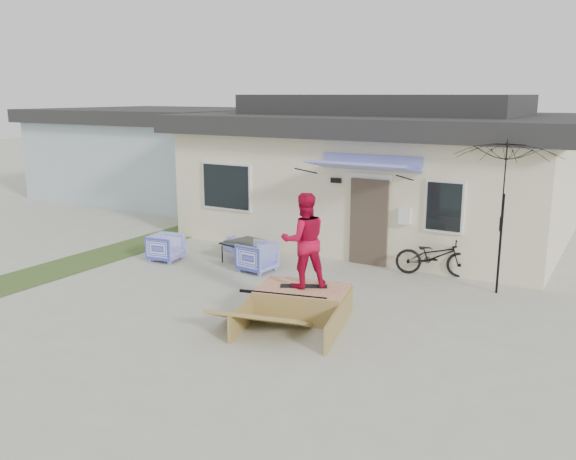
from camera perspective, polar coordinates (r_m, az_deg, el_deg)
The scene contains 13 objects.
ground at distance 11.59m, azimuth -5.83°, elevation -7.82°, with size 90.00×90.00×0.00m, color #A9AA97.
grass_strip at distance 16.35m, azimuth -16.54°, elevation -2.16°, with size 1.40×8.00×0.01m, color #375023.
house at distance 18.05m, azimuth 9.17°, elevation 5.84°, with size 10.80×8.49×4.10m.
neighbor_house at distance 25.36m, azimuth -11.93°, elevation 7.32°, with size 8.60×7.60×3.50m.
loveseat at distance 15.63m, azimuth -3.77°, elevation -1.28°, with size 1.43×0.42×0.56m, color #293CBD.
armchair_left at distance 15.26m, azimuth -11.49°, elevation -1.50°, with size 0.72×0.68×0.74m, color #293CBD.
armchair_right at distance 14.07m, azimuth -2.97°, elevation -2.41°, with size 0.75×0.70×0.77m, color #293CBD.
coffee_table at distance 14.98m, azimuth -3.93°, elevation -2.05°, with size 0.97×0.97×0.48m, color black.
bicycle at distance 14.09m, azimuth 13.70°, elevation -2.02°, with size 0.60×1.73×1.11m, color black.
patio_umbrella at distance 12.96m, azimuth 19.68°, elevation 1.73°, with size 2.69×2.61×2.20m.
skate_ramp at distance 11.31m, azimuth 1.42°, elevation -6.81°, with size 1.64×2.18×0.55m, color olive, non-canonical shape.
skateboard at distance 11.26m, azimuth 1.50°, elevation -5.29°, with size 0.88×0.22×0.05m, color black.
skater at distance 11.01m, azimuth 1.53°, elevation -0.79°, with size 0.86×0.67×1.76m, color #B60A2F.
Camera 1 is at (6.44, -8.74, 4.05)m, focal length 37.53 mm.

